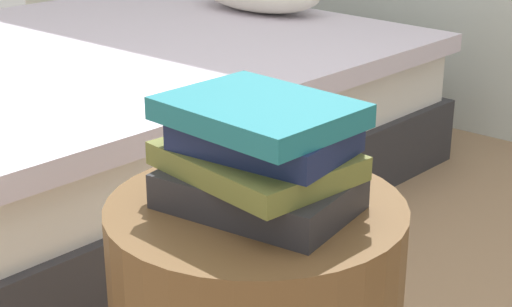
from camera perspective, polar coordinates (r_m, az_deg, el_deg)
name	(u,v)px	position (r m, az deg, el deg)	size (l,w,h in m)	color
bed	(93,115)	(2.66, -11.46, 2.71)	(1.63, 2.07, 0.62)	#2D2D33
book_charcoal	(258,191)	(1.20, 0.17, -2.68)	(0.28, 0.19, 0.05)	#28282D
book_olive	(253,161)	(1.19, -0.22, -0.53)	(0.27, 0.21, 0.04)	olive
book_navy	(264,137)	(1.18, 0.59, 1.19)	(0.25, 0.17, 0.04)	#19234C
book_teal	(260,111)	(1.17, 0.30, 3.00)	(0.27, 0.21, 0.03)	#1E727F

